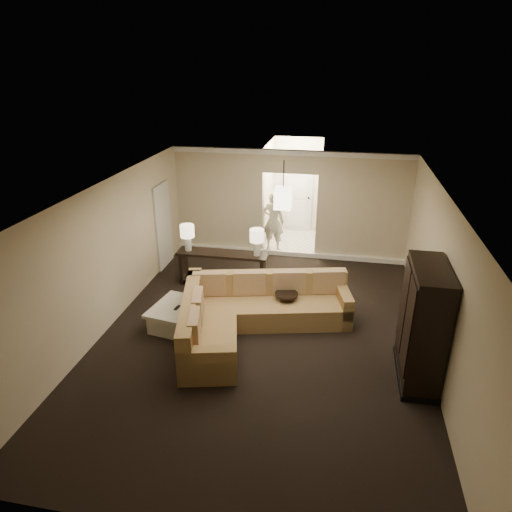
% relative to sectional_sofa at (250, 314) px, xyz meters
% --- Properties ---
extents(ground, '(8.00, 8.00, 0.00)m').
position_rel_sectional_sofa_xyz_m(ground, '(0.26, -0.18, -0.38)').
color(ground, black).
rests_on(ground, ground).
extents(wall_back, '(6.00, 0.04, 2.80)m').
position_rel_sectional_sofa_xyz_m(wall_back, '(0.26, 3.82, 1.02)').
color(wall_back, beige).
rests_on(wall_back, ground).
extents(wall_front, '(6.00, 0.04, 2.80)m').
position_rel_sectional_sofa_xyz_m(wall_front, '(0.26, -4.18, 1.02)').
color(wall_front, beige).
rests_on(wall_front, ground).
extents(wall_left, '(0.04, 8.00, 2.80)m').
position_rel_sectional_sofa_xyz_m(wall_left, '(-2.74, -0.18, 1.02)').
color(wall_left, beige).
rests_on(wall_left, ground).
extents(wall_right, '(0.04, 8.00, 2.80)m').
position_rel_sectional_sofa_xyz_m(wall_right, '(3.26, -0.18, 1.02)').
color(wall_right, beige).
rests_on(wall_right, ground).
extents(ceiling, '(6.00, 8.00, 0.02)m').
position_rel_sectional_sofa_xyz_m(ceiling, '(0.26, -0.18, 2.42)').
color(ceiling, white).
rests_on(ceiling, wall_back).
extents(crown_molding, '(6.00, 0.10, 0.12)m').
position_rel_sectional_sofa_xyz_m(crown_molding, '(0.26, 3.77, 2.35)').
color(crown_molding, white).
rests_on(crown_molding, wall_back).
extents(baseboard, '(6.00, 0.10, 0.12)m').
position_rel_sectional_sofa_xyz_m(baseboard, '(0.26, 3.77, -0.32)').
color(baseboard, white).
rests_on(baseboard, ground).
extents(side_door, '(0.05, 0.90, 2.10)m').
position_rel_sectional_sofa_xyz_m(side_door, '(-2.71, 2.62, 0.67)').
color(side_door, silver).
rests_on(side_door, ground).
extents(foyer, '(1.44, 2.02, 2.80)m').
position_rel_sectional_sofa_xyz_m(foyer, '(0.26, 5.16, 0.92)').
color(foyer, silver).
rests_on(foyer, ground).
extents(sectional_sofa, '(3.34, 3.10, 0.95)m').
position_rel_sectional_sofa_xyz_m(sectional_sofa, '(0.00, 0.00, 0.00)').
color(sectional_sofa, brown).
rests_on(sectional_sofa, ground).
extents(coffee_table, '(1.25, 1.25, 0.45)m').
position_rel_sectional_sofa_xyz_m(coffee_table, '(-1.34, -0.10, -0.16)').
color(coffee_table, silver).
rests_on(coffee_table, ground).
extents(console_table, '(2.07, 0.48, 0.80)m').
position_rel_sectional_sofa_xyz_m(console_table, '(-1.01, 1.82, 0.10)').
color(console_table, black).
rests_on(console_table, ground).
extents(armoire, '(0.59, 1.38, 1.98)m').
position_rel_sectional_sofa_xyz_m(armoire, '(2.95, -0.82, 0.57)').
color(armoire, black).
rests_on(armoire, ground).
extents(drink_table, '(0.46, 0.46, 0.58)m').
position_rel_sectional_sofa_xyz_m(drink_table, '(0.62, 0.58, 0.03)').
color(drink_table, black).
rests_on(drink_table, ground).
extents(table_lamp_left, '(0.32, 0.32, 0.61)m').
position_rel_sectional_sofa_xyz_m(table_lamp_left, '(-1.81, 1.82, 0.83)').
color(table_lamp_left, silver).
rests_on(table_lamp_left, console_table).
extents(table_lamp_right, '(0.32, 0.32, 0.61)m').
position_rel_sectional_sofa_xyz_m(table_lamp_right, '(-0.21, 1.83, 0.83)').
color(table_lamp_right, silver).
rests_on(table_lamp_right, console_table).
extents(pendant_light, '(0.38, 0.38, 1.09)m').
position_rel_sectional_sofa_xyz_m(pendant_light, '(0.26, 2.52, 1.57)').
color(pendant_light, black).
rests_on(pendant_light, ceiling).
extents(person, '(0.72, 0.55, 1.81)m').
position_rel_sectional_sofa_xyz_m(person, '(-0.19, 4.12, 0.52)').
color(person, '#EEE8C9').
rests_on(person, ground).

